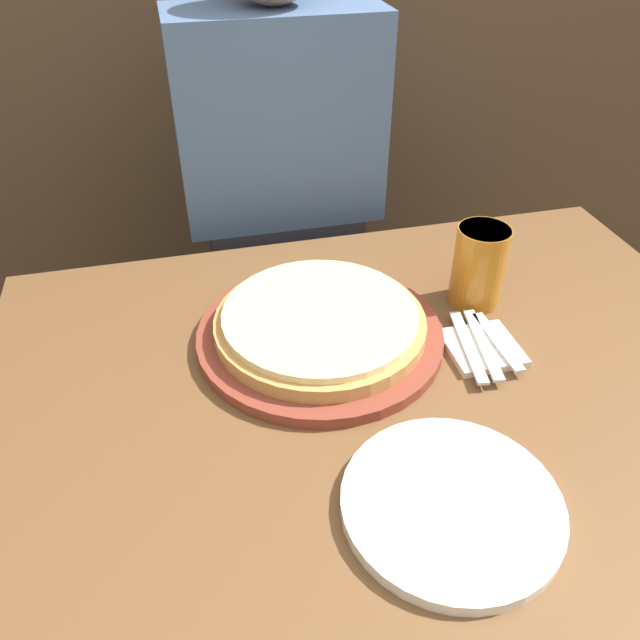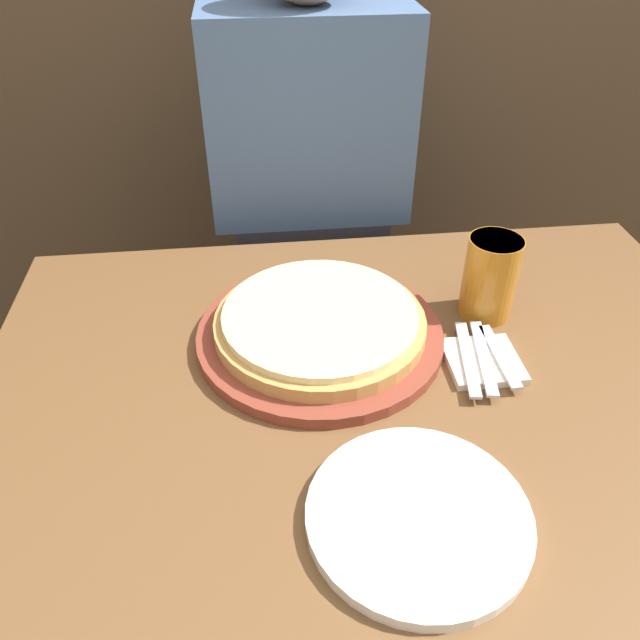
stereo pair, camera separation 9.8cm
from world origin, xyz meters
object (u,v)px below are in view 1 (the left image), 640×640
Objects in this scene: dinner_plate at (450,505)px; dinner_knife at (483,344)px; fork at (468,346)px; beer_glass at (479,263)px; diner_person at (283,239)px; pizza_on_board at (320,327)px; spoon at (497,341)px.

dinner_plate is 0.31m from dinner_knife.
dinner_plate is 0.30m from fork.
diner_person is at bearing 119.04° from beer_glass.
pizza_on_board is 2.26× the size of fork.
dinner_plate is 1.53× the size of fork.
dinner_knife is at bearing -108.97° from beer_glass.
diner_person is (-0.21, 0.59, -0.11)m from dinner_knife.
fork and spoon have the same top height.
pizza_on_board reaches higher than dinner_plate.
beer_glass is 0.11× the size of diner_person.
pizza_on_board is 0.51m from diner_person.
beer_glass is 0.16m from fork.
diner_person is at bearing 111.72° from spoon.
fork and dinner_knife have the same top height.
dinner_knife is (-0.04, -0.13, -0.06)m from beer_glass.
beer_glass reaches higher than spoon.
pizza_on_board is 0.29m from beer_glass.
spoon is at bearing -68.28° from diner_person.
dinner_knife and spoon have the same top height.
beer_glass is 0.45m from dinner_plate.
pizza_on_board is 0.28m from spoon.
pizza_on_board is 0.36m from dinner_plate.
pizza_on_board is at bearing 157.95° from fork.
beer_glass reaches higher than dinner_plate.
spoon is at bearing 0.00° from dinner_knife.
beer_glass is 0.53× the size of dinner_plate.
dinner_plate is (0.07, -0.35, -0.02)m from pizza_on_board.
spoon is at bearing -98.61° from beer_glass.
pizza_on_board is 0.26m from dinner_knife.
beer_glass is at bearing 8.38° from pizza_on_board.
pizza_on_board is at bearing 101.88° from dinner_plate.
fork is at bearing 180.00° from spoon.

